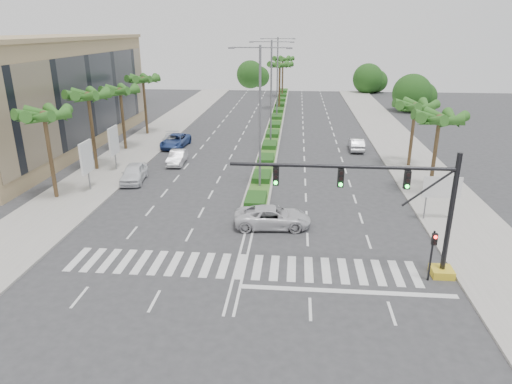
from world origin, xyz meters
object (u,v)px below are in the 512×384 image
car_parked_a (134,173)px  car_right (356,144)px  car_parked_b (177,157)px  car_parked_d (171,140)px  car_parked_c (175,141)px  car_crossing (273,217)px

car_parked_a → car_right: (21.52, 13.26, -0.09)m
car_parked_b → car_parked_d: 7.91m
car_parked_c → car_crossing: (12.63, -21.86, -0.01)m
car_parked_d → car_right: 21.73m
car_parked_b → car_crossing: car_crossing is taller
car_crossing → car_right: size_ratio=1.24×
car_parked_b → car_parked_a: bearing=-115.1°
car_right → car_parked_d: bearing=0.3°
car_parked_b → car_crossing: (10.63, -14.93, 0.04)m
car_parked_a → car_parked_b: car_parked_a is taller
car_parked_a → car_parked_c: size_ratio=0.87×
car_parked_d → car_right: size_ratio=1.09×
car_parked_a → car_parked_c: (0.52, 12.89, -0.05)m
car_parked_a → car_crossing: bearing=-41.3°
car_parked_a → car_parked_d: bearing=83.9°
car_parked_d → car_crossing: 26.04m
car_right → car_parked_a: bearing=32.3°
car_parked_c → car_right: size_ratio=1.25×
car_parked_d → car_crossing: car_crossing is taller
car_parked_c → car_right: (21.00, 0.37, -0.04)m
car_parked_d → car_crossing: bearing=-67.1°
car_parked_b → car_parked_c: bearing=103.9°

